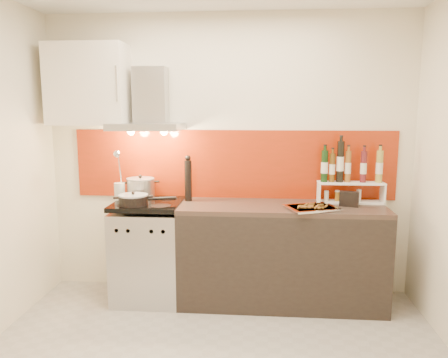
# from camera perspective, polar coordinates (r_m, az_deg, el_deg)

# --- Properties ---
(back_wall) EXTENTS (3.40, 0.02, 2.60)m
(back_wall) POSITION_cam_1_polar(r_m,az_deg,el_deg) (4.11, 0.51, 3.07)
(back_wall) COLOR silver
(back_wall) RESTS_ON ground
(backsplash) EXTENTS (3.00, 0.02, 0.64)m
(backsplash) POSITION_cam_1_polar(r_m,az_deg,el_deg) (4.10, 1.20, 1.94)
(backsplash) COLOR maroon
(backsplash) RESTS_ON back_wall
(range_stove) EXTENTS (0.60, 0.60, 0.91)m
(range_stove) POSITION_cam_1_polar(r_m,az_deg,el_deg) (4.11, -9.74, -9.34)
(range_stove) COLOR #B7B7BA
(range_stove) RESTS_ON ground
(counter) EXTENTS (1.80, 0.60, 0.90)m
(counter) POSITION_cam_1_polar(r_m,az_deg,el_deg) (3.99, 7.45, -9.71)
(counter) COLOR black
(counter) RESTS_ON ground
(range_hood) EXTENTS (0.62, 0.50, 0.61)m
(range_hood) POSITION_cam_1_polar(r_m,az_deg,el_deg) (4.04, -9.74, 9.13)
(range_hood) COLOR #B7B7BA
(range_hood) RESTS_ON back_wall
(upper_cabinet) EXTENTS (0.70, 0.35, 0.72)m
(upper_cabinet) POSITION_cam_1_polar(r_m,az_deg,el_deg) (4.20, -17.30, 11.68)
(upper_cabinet) COLOR white
(upper_cabinet) RESTS_ON back_wall
(stock_pot) EXTENTS (0.26, 0.26, 0.22)m
(stock_pot) POSITION_cam_1_polar(r_m,az_deg,el_deg) (4.14, -10.83, -1.18)
(stock_pot) COLOR #B7B7BA
(stock_pot) RESTS_ON range_stove
(saute_pan) EXTENTS (0.49, 0.26, 0.12)m
(saute_pan) POSITION_cam_1_polar(r_m,az_deg,el_deg) (3.87, -11.65, -2.65)
(saute_pan) COLOR black
(saute_pan) RESTS_ON range_stove
(utensil_jar) EXTENTS (0.10, 0.15, 0.47)m
(utensil_jar) POSITION_cam_1_polar(r_m,az_deg,el_deg) (4.10, -13.52, -0.87)
(utensil_jar) COLOR silver
(utensil_jar) RESTS_ON range_stove
(pepper_mill) EXTENTS (0.07, 0.07, 0.42)m
(pepper_mill) POSITION_cam_1_polar(r_m,az_deg,el_deg) (3.99, -4.71, 0.01)
(pepper_mill) COLOR black
(pepper_mill) RESTS_ON counter
(step_shelf) EXTENTS (0.58, 0.16, 0.55)m
(step_shelf) POSITION_cam_1_polar(r_m,az_deg,el_deg) (4.04, 15.92, 0.24)
(step_shelf) COLOR white
(step_shelf) RESTS_ON counter
(caddy_box) EXTENTS (0.17, 0.11, 0.14)m
(caddy_box) POSITION_cam_1_polar(r_m,az_deg,el_deg) (3.93, 16.03, -2.59)
(caddy_box) COLOR black
(caddy_box) RESTS_ON counter
(baking_tray) EXTENTS (0.49, 0.44, 0.03)m
(baking_tray) POSITION_cam_1_polar(r_m,az_deg,el_deg) (3.75, 11.38, -3.68)
(baking_tray) COLOR silver
(baking_tray) RESTS_ON counter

